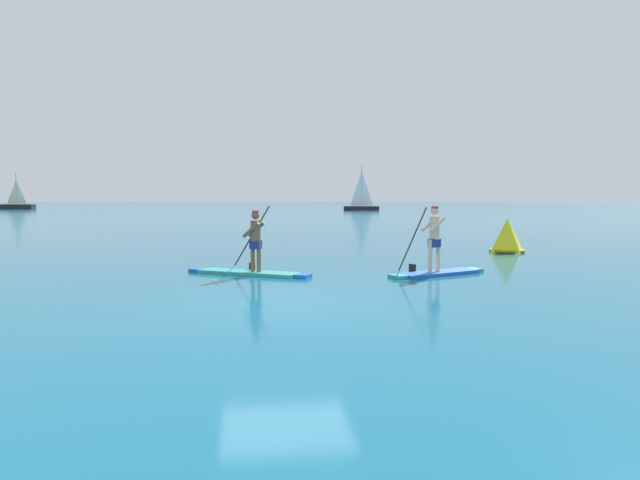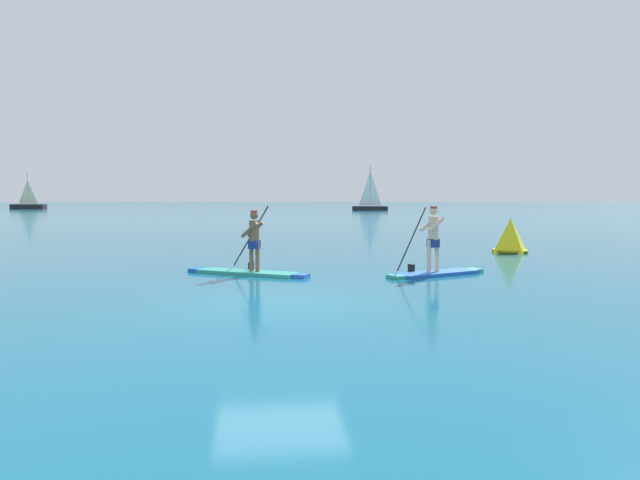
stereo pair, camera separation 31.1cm
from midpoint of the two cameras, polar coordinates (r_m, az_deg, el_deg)
The scene contains 6 objects.
ground at distance 11.19m, azimuth -4.24°, elevation -6.16°, with size 440.00×440.00×0.00m, color #145B7A.
paddleboarder_mid_center at distance 15.16m, azimuth -7.46°, elevation -2.09°, with size 3.20×2.09×1.86m.
paddleboarder_far_right at distance 15.26m, azimuth 10.76°, elevation -1.82°, with size 2.86×1.60×1.84m.
race_marker_buoy at distance 22.16m, azimuth 17.60°, elevation 0.29°, with size 1.28×1.28×1.25m.
sailboat_left_horizon at distance 105.80m, azimuth -27.80°, elevation 3.08°, with size 5.74×2.42×5.95m.
sailboat_right_horizon at distance 86.54m, azimuth 4.02°, elevation 3.56°, with size 5.43×2.40×6.60m.
Camera 1 is at (-0.73, -10.97, 2.03)m, focal length 32.44 mm.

